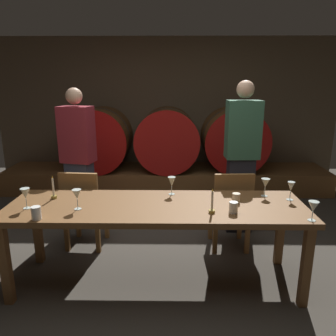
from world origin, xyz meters
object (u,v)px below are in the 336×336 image
at_px(candle_right, 212,206).
at_px(cup_left, 36,213).
at_px(wine_glass_right, 291,187).
at_px(chair_right, 231,207).
at_px(cup_center, 233,207).
at_px(dining_table, 156,212).
at_px(chair_left, 83,206).
at_px(candle_left, 54,192).
at_px(guest_right, 241,157).
at_px(wine_glass_left, 77,195).
at_px(wine_barrel_center, 167,139).
at_px(cup_right, 236,198).
at_px(wine_glass_far_right, 313,207).
at_px(wine_glass_center_right, 265,183).
at_px(guest_left, 78,158).
at_px(wine_barrel_left, 100,139).
at_px(wine_glass_far_left, 25,194).
at_px(wine_barrel_right, 233,139).
at_px(wine_glass_center_left, 172,182).

distance_m(candle_right, cup_left, 1.37).
bearing_deg(wine_glass_right, chair_right, 132.64).
bearing_deg(chair_right, cup_center, 78.72).
bearing_deg(dining_table, candle_right, -21.08).
height_order(chair_left, candle_left, candle_left).
bearing_deg(cup_center, guest_right, 76.03).
relative_size(wine_glass_left, cup_left, 1.66).
height_order(wine_barrel_center, candle_left, wine_barrel_center).
xyz_separation_m(wine_glass_left, cup_right, (1.34, 0.17, -0.08)).
bearing_deg(cup_left, wine_glass_left, 38.68).
relative_size(wine_glass_right, cup_right, 2.01).
xyz_separation_m(chair_left, candle_left, (-0.13, -0.47, 0.32)).
height_order(wine_glass_right, cup_left, wine_glass_right).
xyz_separation_m(guest_right, wine_glass_far_right, (0.26, -1.40, -0.06)).
distance_m(dining_table, wine_glass_far_right, 1.26).
relative_size(candle_right, wine_glass_center_right, 1.24).
xyz_separation_m(candle_left, candle_right, (1.39, -0.32, -0.00)).
distance_m(wine_glass_center_right, cup_center, 0.54).
distance_m(wine_barrel_center, guest_left, 1.79).
relative_size(chair_right, wine_glass_left, 5.14).
bearing_deg(wine_barrel_left, cup_center, -59.12).
relative_size(wine_barrel_center, chair_right, 1.14).
bearing_deg(guest_left, wine_glass_far_left, 99.43).
xyz_separation_m(wine_barrel_center, wine_glass_far_right, (1.15, -2.96, 0.00)).
height_order(wine_barrel_left, candle_right, wine_barrel_left).
xyz_separation_m(wine_barrel_right, wine_glass_center_left, (-1.00, -2.38, 0.01)).
bearing_deg(cup_left, candle_right, 5.96).
distance_m(wine_glass_left, cup_center, 1.28).
bearing_deg(candle_right, cup_center, 2.40).
height_order(wine_glass_far_left, cup_center, wine_glass_far_left).
bearing_deg(wine_glass_right, wine_glass_center_left, 172.77).
height_order(wine_barrel_right, wine_glass_right, wine_barrel_right).
bearing_deg(wine_glass_far_right, cup_left, -179.92).
xyz_separation_m(candle_right, cup_left, (-1.36, -0.14, -0.01)).
relative_size(chair_left, wine_glass_left, 5.14).
height_order(guest_right, cup_right, guest_right).
height_order(wine_barrel_left, wine_glass_far_left, wine_barrel_left).
relative_size(candle_left, wine_glass_left, 1.25).
xyz_separation_m(chair_left, wine_glass_left, (0.16, -0.73, 0.38)).
xyz_separation_m(wine_barrel_right, candle_right, (-0.67, -2.82, -0.05)).
bearing_deg(guest_right, wine_glass_right, 102.91).
xyz_separation_m(guest_left, wine_glass_left, (0.35, -1.32, 0.00)).
height_order(guest_left, wine_glass_far_left, guest_left).
relative_size(wine_barrel_left, guest_right, 0.56).
relative_size(dining_table, chair_left, 2.91).
bearing_deg(dining_table, cup_center, -14.98).
relative_size(chair_right, guest_right, 0.49).
height_order(candle_right, cup_center, candle_right).
relative_size(wine_barrel_center, wine_glass_center_right, 5.99).
bearing_deg(chair_right, wine_glass_far_left, 18.93).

